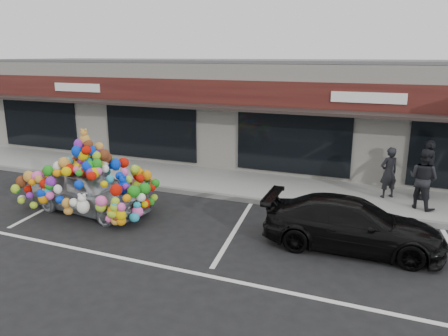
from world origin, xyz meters
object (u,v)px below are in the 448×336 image
at_px(black_sedan, 352,224).
at_px(pedestrian_c, 427,170).
at_px(pedestrian_b, 423,179).
at_px(pedestrian_a, 389,173).
at_px(toy_car, 89,185).

height_order(black_sedan, pedestrian_c, pedestrian_c).
bearing_deg(black_sedan, pedestrian_b, -28.04).
bearing_deg(pedestrian_b, black_sedan, 95.81).
distance_m(pedestrian_a, pedestrian_c, 1.14).
bearing_deg(pedestrian_c, pedestrian_b, -7.71).
distance_m(black_sedan, pedestrian_a, 4.03).
xyz_separation_m(black_sedan, pedestrian_a, (0.63, 3.96, 0.35)).
relative_size(black_sedan, pedestrian_b, 2.35).
height_order(black_sedan, pedestrian_a, pedestrian_a).
distance_m(toy_car, pedestrian_a, 9.14).
xyz_separation_m(black_sedan, pedestrian_b, (1.59, 3.28, 0.43)).
distance_m(pedestrian_b, pedestrian_c, 0.97).
bearing_deg(pedestrian_b, pedestrian_a, -3.57).
relative_size(pedestrian_a, pedestrian_c, 0.86).
bearing_deg(black_sedan, toy_car, 90.42).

